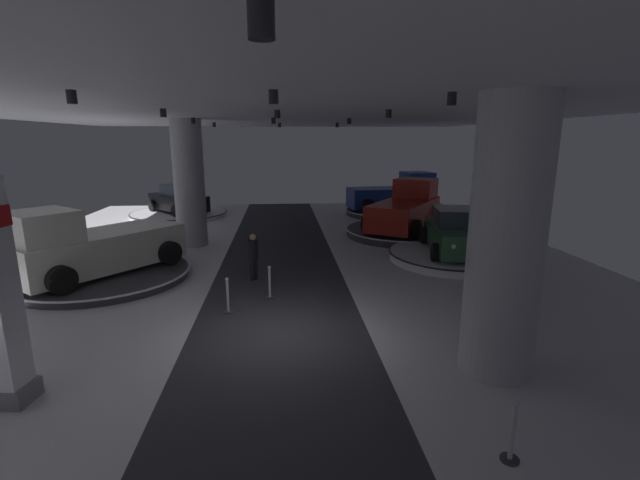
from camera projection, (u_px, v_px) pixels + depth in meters
ground at (279, 334)px, 10.70m from camera, size 24.00×44.00×0.06m
ceiling_with_spotlights at (274, 96)px, 9.44m from camera, size 24.00×44.00×0.39m
column_right at (506, 240)px, 8.43m from camera, size 1.43×1.43×5.50m
column_left at (189, 184)px, 19.07m from camera, size 1.32×1.32×5.50m
display_platform_mid_right at (454, 256)px, 17.12m from camera, size 5.08×5.08×0.34m
display_car_mid_right at (455, 233)px, 16.94m from camera, size 2.82×4.46×1.71m
display_platform_mid_left at (103, 275)px, 14.81m from camera, size 5.68×5.68×0.27m
pickup_truck_mid_left at (90, 247)px, 14.31m from camera, size 4.99×5.42×2.30m
display_platform_deep_right at (390, 211)px, 27.62m from camera, size 5.68×5.68×0.32m
pickup_truck_deep_right at (396, 194)px, 27.43m from camera, size 5.49×3.09×2.30m
display_platform_deep_left at (179, 214)px, 26.82m from camera, size 5.76×5.76×0.28m
display_car_deep_left at (179, 200)px, 26.60m from camera, size 4.13×4.34×1.71m
display_platform_far_right at (403, 232)px, 21.45m from camera, size 5.68×5.68×0.37m
pickup_truck_far_right at (406, 209)px, 21.47m from camera, size 4.73×5.57×2.30m
visitor_walking_near at (253, 254)px, 14.59m from camera, size 0.32×0.32×1.59m
stanchion_a at (512, 439)px, 6.39m from camera, size 0.28×0.28×1.01m
stanchion_b at (270, 286)px, 12.99m from camera, size 0.28×0.28×1.01m
stanchion_c at (228, 300)px, 11.90m from camera, size 0.28×0.28×1.01m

